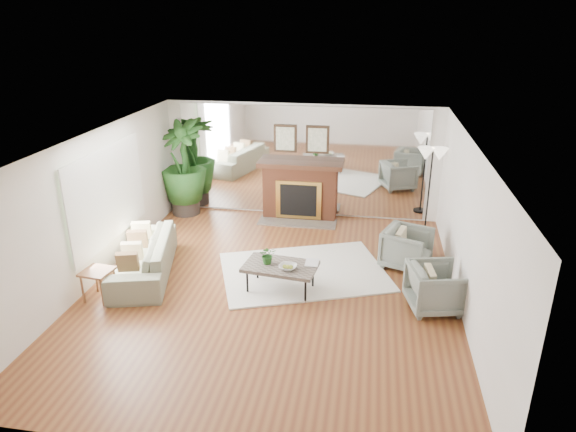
% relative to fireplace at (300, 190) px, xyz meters
% --- Properties ---
extents(ground, '(7.00, 7.00, 0.00)m').
position_rel_fireplace_xyz_m(ground, '(0.00, -3.26, -0.66)').
color(ground, brown).
rests_on(ground, ground).
extents(wall_left, '(0.02, 7.00, 2.50)m').
position_rel_fireplace_xyz_m(wall_left, '(-2.99, -3.26, 0.59)').
color(wall_left, white).
rests_on(wall_left, ground).
extents(wall_right, '(0.02, 7.00, 2.50)m').
position_rel_fireplace_xyz_m(wall_right, '(2.99, -3.26, 0.59)').
color(wall_right, white).
rests_on(wall_right, ground).
extents(wall_back, '(6.00, 0.02, 2.50)m').
position_rel_fireplace_xyz_m(wall_back, '(0.00, 0.23, 0.59)').
color(wall_back, white).
rests_on(wall_back, ground).
extents(mirror_panel, '(5.40, 0.04, 2.40)m').
position_rel_fireplace_xyz_m(mirror_panel, '(0.00, 0.21, 0.59)').
color(mirror_panel, silver).
rests_on(mirror_panel, wall_back).
extents(window_panel, '(0.04, 2.40, 1.50)m').
position_rel_fireplace_xyz_m(window_panel, '(-2.96, -2.86, 0.69)').
color(window_panel, '#B2E09E').
rests_on(window_panel, wall_left).
extents(fireplace, '(1.85, 0.83, 2.05)m').
position_rel_fireplace_xyz_m(fireplace, '(0.00, 0.00, 0.00)').
color(fireplace, brown).
rests_on(fireplace, ground).
extents(area_rug, '(3.34, 2.87, 0.03)m').
position_rel_fireplace_xyz_m(area_rug, '(0.45, -2.59, -0.64)').
color(area_rug, white).
rests_on(area_rug, ground).
extents(coffee_table, '(1.25, 0.83, 0.47)m').
position_rel_fireplace_xyz_m(coffee_table, '(0.16, -3.28, -0.23)').
color(coffee_table, '#6B6054').
rests_on(coffee_table, ground).
extents(sofa, '(1.44, 2.42, 0.66)m').
position_rel_fireplace_xyz_m(sofa, '(-2.30, -3.09, -0.33)').
color(sofa, gray).
rests_on(sofa, ground).
extents(armchair_back, '(1.02, 1.01, 0.72)m').
position_rel_fireplace_xyz_m(armchair_back, '(2.23, -2.05, -0.30)').
color(armchair_back, slate).
rests_on(armchair_back, ground).
extents(armchair_front, '(0.95, 0.93, 0.72)m').
position_rel_fireplace_xyz_m(armchair_front, '(2.60, -3.44, -0.30)').
color(armchair_front, slate).
rests_on(armchair_front, ground).
extents(side_table, '(0.49, 0.49, 0.50)m').
position_rel_fireplace_xyz_m(side_table, '(-2.65, -4.01, -0.24)').
color(side_table, brown).
rests_on(side_table, ground).
extents(potted_ficus, '(1.30, 1.30, 2.14)m').
position_rel_fireplace_xyz_m(potted_ficus, '(-2.60, -0.16, 0.48)').
color(potted_ficus, black).
rests_on(potted_ficus, ground).
extents(floor_lamp, '(0.59, 0.33, 1.82)m').
position_rel_fireplace_xyz_m(floor_lamp, '(2.70, -0.45, 0.90)').
color(floor_lamp, black).
rests_on(floor_lamp, ground).
extents(tabletop_plant, '(0.32, 0.29, 0.30)m').
position_rel_fireplace_xyz_m(tabletop_plant, '(-0.05, -3.25, -0.04)').
color(tabletop_plant, '#29551F').
rests_on(tabletop_plant, coffee_table).
extents(fruit_bowl, '(0.31, 0.31, 0.07)m').
position_rel_fireplace_xyz_m(fruit_bowl, '(0.30, -3.40, -0.16)').
color(fruit_bowl, brown).
rests_on(fruit_bowl, coffee_table).
extents(book, '(0.22, 0.30, 0.02)m').
position_rel_fireplace_xyz_m(book, '(0.55, -3.15, -0.18)').
color(book, brown).
rests_on(book, coffee_table).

